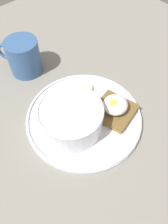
# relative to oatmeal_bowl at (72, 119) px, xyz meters

# --- Properties ---
(ground_plane) EXTENTS (1.20, 1.20, 0.02)m
(ground_plane) POSITION_rel_oatmeal_bowl_xyz_m (0.04, 0.00, -0.05)
(ground_plane) COLOR gray
(ground_plane) RESTS_ON ground
(plate) EXTENTS (0.28, 0.28, 0.02)m
(plate) POSITION_rel_oatmeal_bowl_xyz_m (0.04, 0.00, -0.03)
(plate) COLOR white
(plate) RESTS_ON ground_plane
(oatmeal_bowl) EXTENTS (0.14, 0.14, 0.07)m
(oatmeal_bowl) POSITION_rel_oatmeal_bowl_xyz_m (0.00, 0.00, 0.00)
(oatmeal_bowl) COLOR white
(oatmeal_bowl) RESTS_ON plate
(toast_slice) EXTENTS (0.11, 0.11, 0.02)m
(toast_slice) POSITION_rel_oatmeal_bowl_xyz_m (0.10, -0.04, -0.02)
(toast_slice) COLOR brown
(toast_slice) RESTS_ON plate
(poached_egg) EXTENTS (0.06, 0.06, 0.04)m
(poached_egg) POSITION_rel_oatmeal_bowl_xyz_m (0.10, -0.04, 0.00)
(poached_egg) COLOR white
(poached_egg) RESTS_ON toast_slice
(banana_slice_front) EXTENTS (0.05, 0.05, 0.01)m
(banana_slice_front) POSITION_rel_oatmeal_bowl_xyz_m (0.08, 0.07, -0.03)
(banana_slice_front) COLOR #F0EFC7
(banana_slice_front) RESTS_ON plate
(banana_slice_left) EXTENTS (0.04, 0.04, 0.02)m
(banana_slice_left) POSITION_rel_oatmeal_bowl_xyz_m (0.10, 0.06, -0.03)
(banana_slice_left) COLOR beige
(banana_slice_left) RESTS_ON plate
(banana_slice_back) EXTENTS (0.03, 0.03, 0.01)m
(banana_slice_back) POSITION_rel_oatmeal_bowl_xyz_m (0.09, 0.03, -0.03)
(banana_slice_back) COLOR beige
(banana_slice_back) RESTS_ON plate
(banana_slice_right) EXTENTS (0.04, 0.04, 0.01)m
(banana_slice_right) POSITION_rel_oatmeal_bowl_xyz_m (0.06, 0.09, -0.03)
(banana_slice_right) COLOR beige
(banana_slice_right) RESTS_ON plate
(coffee_mug) EXTENTS (0.09, 0.12, 0.10)m
(coffee_mug) POSITION_rel_oatmeal_bowl_xyz_m (0.03, 0.24, 0.01)
(coffee_mug) COLOR #375C93
(coffee_mug) RESTS_ON ground_plane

